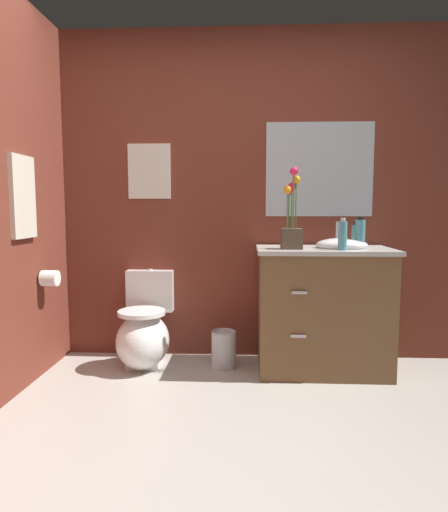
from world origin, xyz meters
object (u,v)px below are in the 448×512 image
hand_wash_bottle (343,235)px  toilet_paper_roll (50,278)px  flower_vase (292,225)px  lotion_bottle (355,235)px  vanity_cabinet (323,308)px  trash_bin (224,349)px  toilet (144,333)px  wall_mirror (319,170)px  hanging_towel (23,197)px  wall_poster (149,171)px  soap_bottle (360,234)px

hand_wash_bottle → toilet_paper_roll: size_ratio=1.95×
flower_vase → lotion_bottle: bearing=20.2°
vanity_cabinet → trash_bin: (-0.71, 0.02, -0.32)m
toilet → hand_wash_bottle: size_ratio=3.22×
vanity_cabinet → trash_bin: size_ratio=3.91×
vanity_cabinet → flower_vase: size_ratio=1.93×
toilet → lotion_bottle: 1.69m
trash_bin → wall_mirror: (0.71, 0.28, 1.31)m
trash_bin → hanging_towel: hanging_towel is taller
vanity_cabinet → wall_poster: bearing=167.2°
flower_vase → soap_bottle: 0.48m
vanity_cabinet → flower_vase: flower_vase is taller
toilet → hand_wash_bottle: hand_wash_bottle is taller
lotion_bottle → hanging_towel: 2.25m
soap_bottle → wall_poster: 1.63m
lotion_bottle → vanity_cabinet: bearing=-160.5°
vanity_cabinet → hand_wash_bottle: bearing=-61.5°
flower_vase → wall_poster: wall_poster is taller
wall_mirror → hanging_towel: wall_mirror is taller
lotion_bottle → toilet_paper_roll: bearing=-173.3°
toilet → trash_bin: size_ratio=2.54×
lotion_bottle → hand_wash_bottle: bearing=-119.9°
wall_mirror → hand_wash_bottle: bearing=-78.7°
flower_vase → hand_wash_bottle: (0.33, -0.07, -0.06)m
soap_bottle → toilet_paper_roll: size_ratio=2.01×
vanity_cabinet → toilet_paper_roll: vanity_cabinet is taller
wall_mirror → vanity_cabinet: bearing=-89.5°
wall_poster → toilet_paper_roll: (-0.60, -0.46, -0.76)m
trash_bin → wall_poster: 1.46m
trash_bin → wall_poster: (-0.59, 0.28, 1.31)m
vanity_cabinet → lotion_bottle: lotion_bottle is taller
toilet → hanging_towel: 1.26m
vanity_cabinet → wall_mirror: wall_mirror is taller
wall_poster → hanging_towel: size_ratio=0.80×
flower_vase → toilet_paper_roll: size_ratio=5.01×
soap_bottle → hanging_towel: hanging_towel is taller
hand_wash_bottle → toilet_paper_roll: hand_wash_bottle is taller
trash_bin → toilet: bearing=179.1°
toilet → trash_bin: bearing=-0.9°
toilet → vanity_cabinet: size_ratio=0.65×
vanity_cabinet → soap_bottle: bearing=-6.5°
soap_bottle → wall_mirror: wall_mirror is taller
vanity_cabinet → hand_wash_bottle: 0.56m
wall_poster → hanging_towel: bearing=-134.1°
toilet_paper_roll → wall_mirror: bearing=13.7°
wall_poster → hanging_towel: (-0.66, -0.68, -0.21)m
hand_wash_bottle → toilet: bearing=172.2°
lotion_bottle → trash_bin: 1.25m
vanity_cabinet → toilet_paper_roll: 1.92m
wall_mirror → hanging_towel: (-1.95, -0.68, -0.22)m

